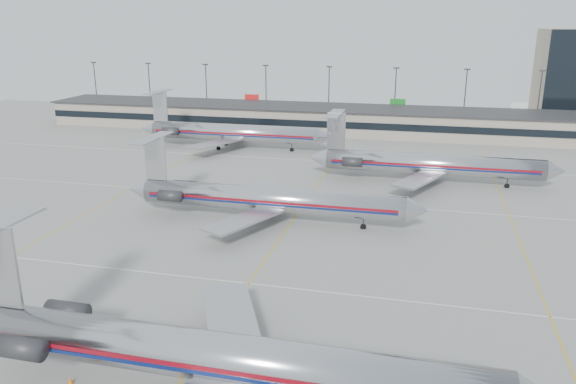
% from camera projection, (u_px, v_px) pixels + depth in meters
% --- Properties ---
extents(ground, '(260.00, 260.00, 0.00)m').
position_uv_depth(ground, '(215.00, 331.00, 50.75)').
color(ground, gray).
rests_on(ground, ground).
extents(apron_markings, '(160.00, 0.15, 0.02)m').
position_uv_depth(apron_markings, '(249.00, 283.00, 60.04)').
color(apron_markings, silver).
rests_on(apron_markings, ground).
extents(terminal, '(162.00, 17.00, 6.25)m').
position_uv_depth(terminal, '(354.00, 120.00, 140.88)').
color(terminal, gray).
rests_on(terminal, ground).
extents(light_mast_row, '(163.60, 0.40, 15.28)m').
position_uv_depth(light_mast_row, '(362.00, 92.00, 152.33)').
color(light_mast_row, '#38383D').
rests_on(light_mast_row, ground).
extents(jet_foreground, '(46.43, 27.34, 12.15)m').
position_uv_depth(jet_foreground, '(212.00, 355.00, 40.93)').
color(jet_foreground, '#BABABF').
rests_on(jet_foreground, ground).
extents(jet_second_row, '(43.27, 25.48, 11.33)m').
position_uv_depth(jet_second_row, '(264.00, 199.00, 77.99)').
color(jet_second_row, '#BABABF').
rests_on(jet_second_row, ground).
extents(jet_third_row, '(42.98, 26.44, 11.75)m').
position_uv_depth(jet_third_row, '(427.00, 164.00, 96.58)').
color(jet_third_row, '#BABABF').
rests_on(jet_third_row, ground).
extents(jet_back_row, '(44.62, 27.45, 12.20)m').
position_uv_depth(jet_back_row, '(230.00, 132.00, 123.25)').
color(jet_back_row, '#BABABF').
rests_on(jet_back_row, ground).
extents(cone_left, '(0.61, 0.61, 0.64)m').
position_uv_depth(cone_left, '(70.00, 381.00, 43.28)').
color(cone_left, orange).
rests_on(cone_left, ground).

